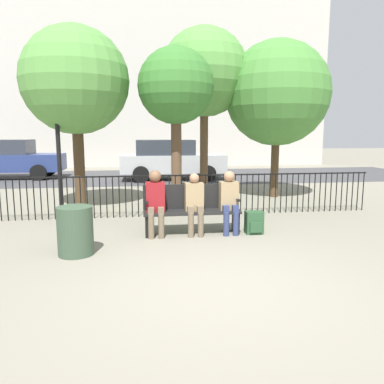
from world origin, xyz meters
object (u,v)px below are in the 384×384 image
at_px(tree_0, 75,81).
at_px(tree_1, 277,94).
at_px(seated_person_1, 194,201).
at_px(seated_person_0, 155,199).
at_px(tree_3, 204,73).
at_px(parked_car_0, 171,159).
at_px(trash_bin, 75,231).
at_px(tree_2, 176,88).
at_px(seated_person_2, 229,199).
at_px(backpack, 254,223).
at_px(parked_car_1, 8,158).
at_px(park_bench, 191,207).
at_px(lamp_post, 57,115).

xyz_separation_m(tree_0, tree_1, (5.45, 0.98, -0.12)).
distance_m(seated_person_1, tree_0, 4.54).
height_order(seated_person_0, tree_0, tree_0).
height_order(tree_3, parked_car_0, tree_3).
bearing_deg(trash_bin, tree_3, 60.50).
xyz_separation_m(tree_2, trash_bin, (-1.92, -3.46, -2.59)).
bearing_deg(seated_person_2, backpack, -9.85).
bearing_deg(seated_person_0, tree_2, 76.06).
distance_m(parked_car_0, parked_car_1, 6.79).
bearing_deg(tree_2, parked_car_1, 131.35).
relative_size(tree_0, tree_3, 0.91).
height_order(park_bench, parked_car_1, parked_car_1).
relative_size(tree_1, trash_bin, 5.91).
bearing_deg(tree_3, seated_person_0, -110.97).
distance_m(seated_person_2, trash_bin, 2.82).
xyz_separation_m(tree_0, tree_2, (2.40, -0.32, -0.15)).
relative_size(seated_person_0, trash_bin, 1.60).
relative_size(tree_0, parked_car_1, 1.05).
distance_m(tree_0, trash_bin, 4.70).
bearing_deg(trash_bin, backpack, 14.72).
relative_size(backpack, tree_1, 0.09).
distance_m(seated_person_0, parked_car_0, 8.56).
height_order(park_bench, seated_person_0, seated_person_0).
distance_m(tree_1, parked_car_0, 5.79).
bearing_deg(tree_1, parked_car_0, 120.29).
distance_m(seated_person_0, tree_1, 5.82).
bearing_deg(seated_person_0, lamp_post, 132.92).
relative_size(tree_3, lamp_post, 1.42).
relative_size(seated_person_0, parked_car_0, 0.29).
xyz_separation_m(tree_3, lamp_post, (-3.74, -1.93, -1.30)).
bearing_deg(lamp_post, backpack, -30.80).
height_order(tree_3, trash_bin, tree_3).
distance_m(tree_0, tree_2, 2.43).
xyz_separation_m(park_bench, parked_car_0, (0.29, 8.38, 0.35)).
height_order(parked_car_1, trash_bin, parked_car_1).
relative_size(seated_person_2, lamp_post, 0.35).
distance_m(park_bench, tree_3, 5.21).
distance_m(tree_3, parked_car_1, 9.58).
relative_size(seated_person_1, tree_1, 0.26).
bearing_deg(parked_car_1, backpack, -52.52).
relative_size(seated_person_1, trash_bin, 1.51).
relative_size(tree_3, trash_bin, 6.38).
distance_m(seated_person_2, tree_3, 5.14).
xyz_separation_m(tree_2, parked_car_0, (0.33, 5.94, -2.13)).
distance_m(tree_1, lamp_post, 6.06).
height_order(tree_0, trash_bin, tree_0).
distance_m(seated_person_1, backpack, 1.21).
bearing_deg(lamp_post, trash_bin, -75.23).
xyz_separation_m(seated_person_1, tree_3, (0.90, 4.22, 2.94)).
bearing_deg(tree_2, tree_0, 172.38).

